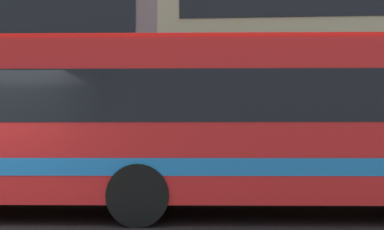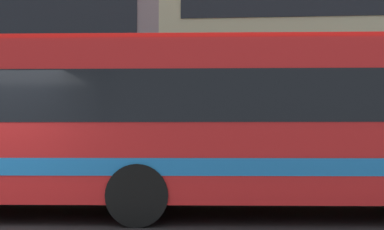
{
  "view_description": "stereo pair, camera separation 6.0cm",
  "coord_description": "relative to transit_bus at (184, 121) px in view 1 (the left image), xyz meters",
  "views": [
    {
      "loc": [
        3.7,
        -6.37,
        1.4
      ],
      "look_at": [
        3.21,
        2.45,
        1.86
      ],
      "focal_mm": 42.6,
      "sensor_mm": 36.0,
      "label": 1
    },
    {
      "loc": [
        3.76,
        -6.36,
        1.4
      ],
      "look_at": [
        3.21,
        2.45,
        1.86
      ],
      "focal_mm": 42.6,
      "sensor_mm": 36.0,
      "label": 2
    }
  ],
  "objects": [
    {
      "name": "hedge_row_far",
      "position": [
        -1.92,
        3.39,
        -1.14
      ],
      "size": [
        12.74,
        1.1,
        1.19
      ],
      "primitive_type": "cube",
      "color": "#1F5A28",
      "rests_on": "ground_plane"
    },
    {
      "name": "transit_bus",
      "position": [
        0.0,
        0.0,
        0.0
      ],
      "size": [
        11.28,
        3.06,
        3.15
      ],
      "color": "red",
      "rests_on": "ground_plane"
    }
  ]
}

